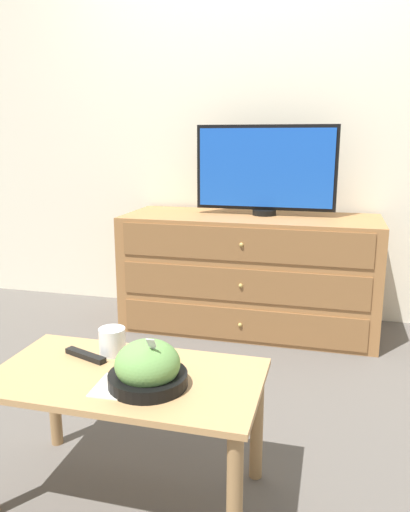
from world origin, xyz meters
TOP-DOWN VIEW (x-y plane):
  - ground_plane at (0.00, 0.00)m, footprint 12.00×12.00m
  - wall_back at (0.00, 0.03)m, footprint 12.00×0.05m
  - dresser at (-0.06, -0.31)m, footprint 1.51×0.58m
  - tv at (0.01, -0.26)m, footprint 0.83×0.14m
  - coffee_table at (-0.18, -1.90)m, footprint 0.84×0.46m
  - takeout_bowl at (-0.09, -1.95)m, footprint 0.24×0.24m
  - drink_cup at (-0.28, -1.77)m, footprint 0.09×0.09m
  - napkin at (-0.16, -1.99)m, footprint 0.15×0.15m
  - remote_control at (-0.36, -1.83)m, footprint 0.17×0.09m

SIDE VIEW (x-z plane):
  - ground_plane at x=0.00m, z-range 0.00..0.00m
  - dresser at x=-0.06m, z-range 0.00..0.70m
  - coffee_table at x=-0.18m, z-range 0.14..0.57m
  - napkin at x=-0.16m, z-range 0.43..0.43m
  - remote_control at x=-0.36m, z-range 0.43..0.45m
  - drink_cup at x=-0.28m, z-range 0.42..0.51m
  - takeout_bowl at x=-0.09m, z-range 0.40..0.57m
  - tv at x=0.01m, z-range 0.70..1.23m
  - wall_back at x=0.00m, z-range 0.00..2.60m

